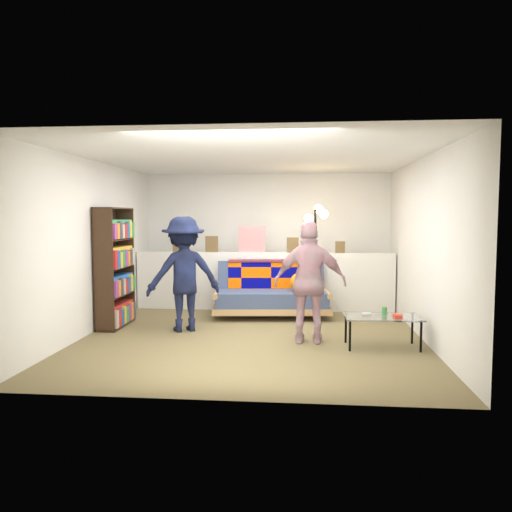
{
  "coord_description": "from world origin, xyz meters",
  "views": [
    {
      "loc": [
        0.67,
        -6.73,
        1.62
      ],
      "look_at": [
        0.0,
        0.4,
        1.05
      ],
      "focal_mm": 35.0,
      "sensor_mm": 36.0,
      "label": 1
    }
  ],
  "objects_px": {
    "bookshelf": "(115,271)",
    "floor_lamp": "(316,237)",
    "coffee_table": "(383,318)",
    "person_left": "(184,274)",
    "person_right": "(310,282)",
    "futon_sofa": "(272,294)"
  },
  "relations": [
    {
      "from": "bookshelf",
      "to": "floor_lamp",
      "type": "xyz_separation_m",
      "value": [
        2.97,
        1.05,
        0.47
      ]
    },
    {
      "from": "coffee_table",
      "to": "person_left",
      "type": "bearing_deg",
      "value": 165.86
    },
    {
      "from": "floor_lamp",
      "to": "person_right",
      "type": "xyz_separation_m",
      "value": [
        -0.12,
        -1.78,
        -0.5
      ]
    },
    {
      "from": "futon_sofa",
      "to": "bookshelf",
      "type": "bearing_deg",
      "value": -157.67
    },
    {
      "from": "person_left",
      "to": "person_right",
      "type": "distance_m",
      "value": 1.85
    },
    {
      "from": "bookshelf",
      "to": "person_left",
      "type": "height_order",
      "value": "bookshelf"
    },
    {
      "from": "person_left",
      "to": "person_right",
      "type": "xyz_separation_m",
      "value": [
        1.77,
        -0.54,
        -0.03
      ]
    },
    {
      "from": "coffee_table",
      "to": "person_right",
      "type": "distance_m",
      "value": 1.0
    },
    {
      "from": "futon_sofa",
      "to": "person_left",
      "type": "bearing_deg",
      "value": -136.6
    },
    {
      "from": "futon_sofa",
      "to": "coffee_table",
      "type": "xyz_separation_m",
      "value": [
        1.48,
        -1.8,
        -0.01
      ]
    },
    {
      "from": "person_right",
      "to": "person_left",
      "type": "bearing_deg",
      "value": -15.66
    },
    {
      "from": "futon_sofa",
      "to": "floor_lamp",
      "type": "bearing_deg",
      "value": 9.78
    },
    {
      "from": "bookshelf",
      "to": "floor_lamp",
      "type": "bearing_deg",
      "value": 19.52
    },
    {
      "from": "floor_lamp",
      "to": "person_right",
      "type": "bearing_deg",
      "value": -93.82
    },
    {
      "from": "person_left",
      "to": "coffee_table",
      "type": "bearing_deg",
      "value": 140.21
    },
    {
      "from": "floor_lamp",
      "to": "person_right",
      "type": "height_order",
      "value": "floor_lamp"
    },
    {
      "from": "bookshelf",
      "to": "floor_lamp",
      "type": "height_order",
      "value": "floor_lamp"
    },
    {
      "from": "coffee_table",
      "to": "person_right",
      "type": "bearing_deg",
      "value": 171.4
    },
    {
      "from": "bookshelf",
      "to": "coffee_table",
      "type": "relative_size",
      "value": 1.84
    },
    {
      "from": "coffee_table",
      "to": "person_left",
      "type": "height_order",
      "value": "person_left"
    },
    {
      "from": "person_left",
      "to": "person_right",
      "type": "relative_size",
      "value": 1.03
    },
    {
      "from": "bookshelf",
      "to": "person_left",
      "type": "relative_size",
      "value": 1.08
    }
  ]
}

